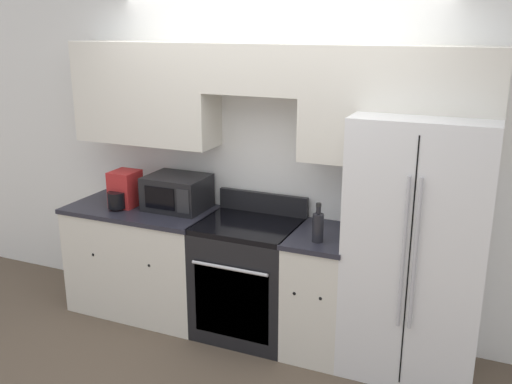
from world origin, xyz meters
name	(u,v)px	position (x,y,z in m)	size (l,w,h in m)	color
ground_plane	(239,352)	(0.00, 0.00, 0.00)	(12.00, 12.00, 0.00)	brown
wall_back	(271,138)	(0.00, 0.59, 1.49)	(8.00, 0.39, 2.60)	white
lower_cabinets_left	(144,259)	(-1.01, 0.31, 0.45)	(1.19, 0.64, 0.90)	silver
lower_cabinets_right	(320,292)	(0.51, 0.31, 0.45)	(0.43, 0.64, 0.90)	silver
oven_range	(249,278)	(-0.06, 0.31, 0.45)	(0.73, 0.65, 1.06)	black
refrigerator	(418,245)	(1.16, 0.39, 0.89)	(0.88, 0.81, 1.78)	white
microwave	(177,192)	(-0.73, 0.41, 1.03)	(0.47, 0.39, 0.27)	black
bottle	(318,227)	(0.52, 0.16, 1.00)	(0.08, 0.08, 0.27)	black
coffee_maker	(124,190)	(-1.15, 0.29, 1.03)	(0.20, 0.30, 0.29)	#B22323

